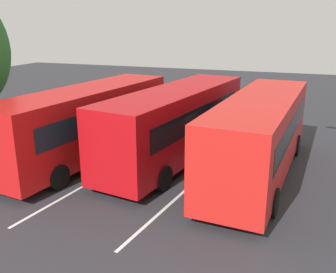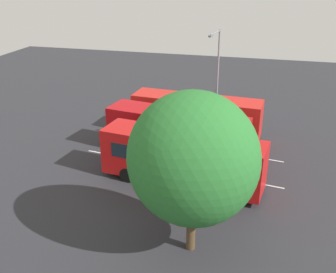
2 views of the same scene
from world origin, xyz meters
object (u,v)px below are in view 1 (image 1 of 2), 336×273
bus_center_right (88,121)px  bus_center_left (177,121)px  bus_far_left (260,133)px  pedestrian (250,116)px

bus_center_right → bus_center_left: bearing=-64.2°
bus_far_left → pedestrian: bus_far_left is taller
bus_far_left → bus_center_left: size_ratio=0.99×
bus_center_left → pedestrian: bus_center_left is taller
bus_center_left → pedestrian: (5.67, -2.53, -0.87)m
bus_center_right → pedestrian: bearing=-35.1°
bus_far_left → bus_center_right: bearing=98.7°
bus_center_right → pedestrian: 9.50m
pedestrian → bus_center_left: bearing=-60.5°
bus_far_left → pedestrian: size_ratio=6.49×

